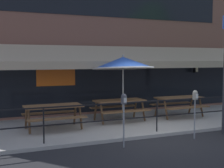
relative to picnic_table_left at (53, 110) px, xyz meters
name	(u,v)px	position (x,y,z in m)	size (l,w,h in m)	color
ground_plane	(162,137)	(2.84, -1.87, -0.71)	(120.00, 120.00, 0.00)	#232326
patio_deck	(132,123)	(2.84, 0.13, -0.66)	(15.00, 4.00, 0.10)	#ADA89E
restaurant_building	(108,34)	(2.84, 2.35, 2.66)	(15.00, 1.60, 6.77)	brown
patio_railing	(157,109)	(2.84, -1.57, 0.09)	(13.84, 0.04, 0.97)	black
picnic_table_left	(53,110)	(0.00, 0.00, 0.00)	(1.80, 1.42, 0.76)	brown
picnic_table_centre	(119,104)	(2.47, 0.37, 0.00)	(1.80, 1.42, 0.76)	brown
picnic_table_right	(179,101)	(4.94, 0.24, 0.00)	(1.80, 1.42, 0.76)	brown
patio_umbrella_centre	(123,63)	(2.47, 0.08, 1.47)	(2.14, 2.14, 2.38)	#B7B2A8
parking_meter_near	(124,104)	(1.31, -2.42, 0.44)	(0.15, 0.16, 1.42)	gray
parking_meter_far	(195,100)	(3.59, -2.42, 0.44)	(0.15, 0.16, 1.42)	gray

